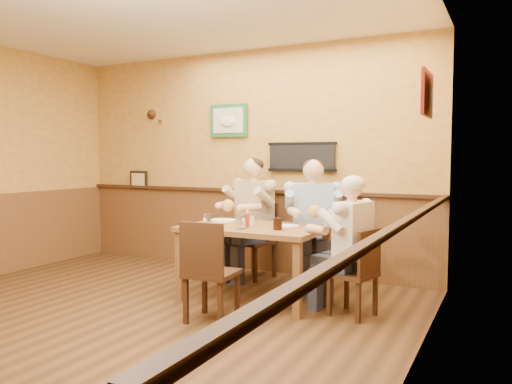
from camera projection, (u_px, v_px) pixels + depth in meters
room at (128, 129)px, 4.27m from camera, size 5.02×5.03×2.81m
dining_table at (254, 235)px, 5.06m from camera, size 1.40×0.90×0.75m
chair_back_left at (254, 240)px, 5.97m from camera, size 0.51×0.51×0.90m
chair_back_right at (313, 248)px, 5.50m from camera, size 0.54×0.54×0.89m
chair_right_end at (353, 272)px, 4.53m from camera, size 0.45×0.45×0.81m
chair_near_side at (212, 271)px, 4.39m from camera, size 0.44×0.44×0.90m
diner_tan_shirt at (254, 224)px, 5.95m from camera, size 0.73×0.73×1.29m
diner_blue_polo at (313, 231)px, 5.49m from camera, size 0.77×0.77×1.28m
diner_white_elder at (353, 253)px, 4.52m from camera, size 0.65×0.65×1.15m
water_glass_left at (207, 220)px, 5.05m from camera, size 0.10×0.10×0.12m
water_glass_mid at (241, 222)px, 4.85m from camera, size 0.09×0.09×0.13m
cola_tumbler at (278, 224)px, 4.78m from camera, size 0.10×0.10×0.11m
hot_sauce_bottle at (247, 219)px, 4.95m from camera, size 0.05×0.05×0.16m
salt_shaker at (252, 221)px, 5.07m from camera, size 0.05×0.05×0.09m
pepper_shaker at (242, 220)px, 5.17m from camera, size 0.05×0.05×0.09m
plate_far_left at (224, 220)px, 5.45m from camera, size 0.33×0.33×0.02m
plate_far_right at (289, 226)px, 5.01m from camera, size 0.25×0.25×0.01m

